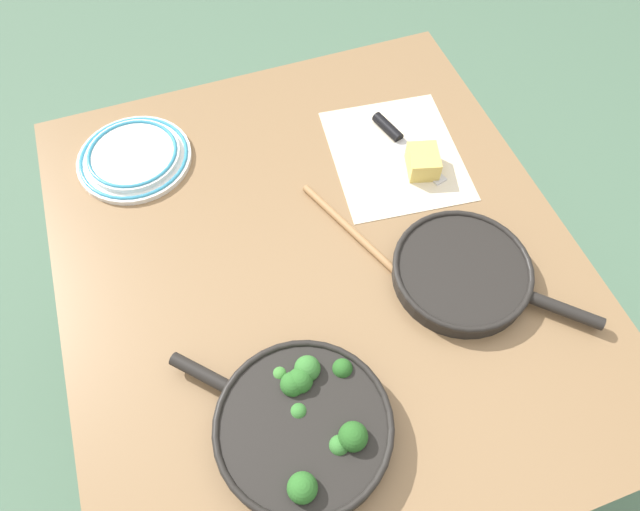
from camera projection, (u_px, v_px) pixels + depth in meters
name	position (u px, v px, depth m)	size (l,w,h in m)	color
ground_plane	(320.00, 386.00, 1.77)	(14.00, 14.00, 0.00)	#51755B
dining_table_red	(320.00, 281.00, 1.19)	(1.14, 1.01, 0.75)	olive
skillet_broccoli	(304.00, 425.00, 0.93)	(0.34, 0.33, 0.08)	black
skillet_eggs	(463.00, 272.00, 1.09)	(0.33, 0.33, 0.04)	black
wooden_spoon	(383.00, 259.00, 1.12)	(0.37, 0.17, 0.02)	#A87A4C
parchment_sheet	(395.00, 155.00, 1.27)	(0.36, 0.31, 0.00)	beige
grater_knife	(398.00, 138.00, 1.28)	(0.23, 0.09, 0.02)	silver
cheese_block	(423.00, 162.00, 1.23)	(0.09, 0.08, 0.05)	#E0C15B
dinner_plate_stack	(134.00, 157.00, 1.25)	(0.25, 0.25, 0.03)	white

